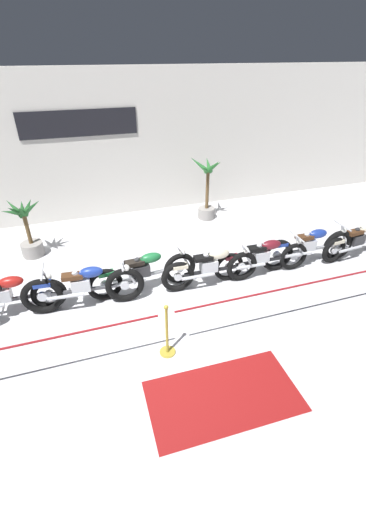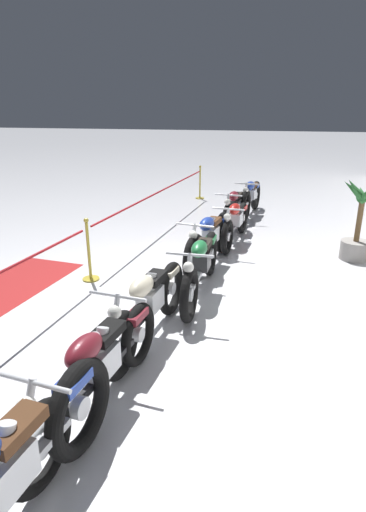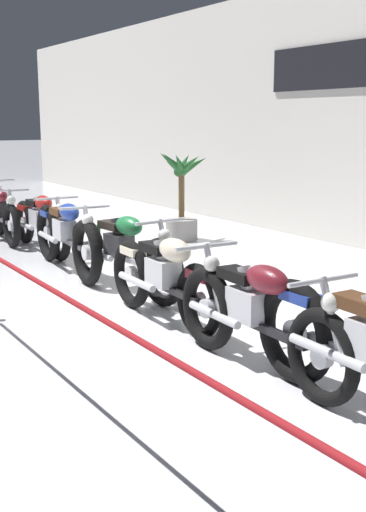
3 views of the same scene
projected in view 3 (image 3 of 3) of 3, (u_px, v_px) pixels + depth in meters
The scene contains 7 objects.
ground_plane at pixel (67, 300), 7.22m from camera, with size 120.00×120.00×0.00m, color silver.
motorcycle_red_2 at pixel (41, 222), 9.78m from camera, with size 2.29×0.62×0.93m.
motorcycle_blue_3 at pixel (66, 236), 8.45m from camera, with size 2.42×0.62×0.98m.
motorcycle_green_4 at pixel (121, 251), 7.52m from camera, with size 2.42×0.62×0.95m.
motorcycle_cream_5 at pixel (166, 280), 6.19m from camera, with size 2.23×0.62×0.94m.
motorcycle_maroon_6 at pixel (253, 312), 5.15m from camera, with size 2.35×0.62×0.93m.
potted_palm_left_of_row at pixel (182, 197), 10.71m from camera, with size 0.95×0.85×1.54m.
Camera 3 is at (6.56, -2.67, 1.97)m, focal length 45.00 mm.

